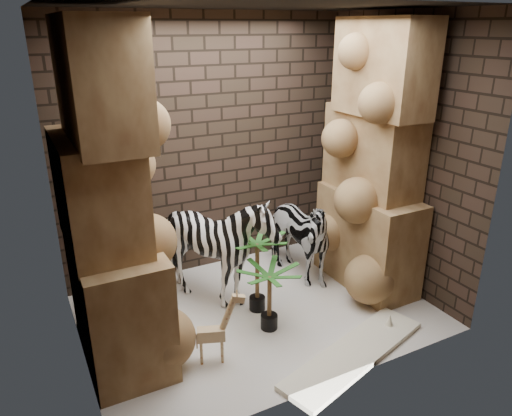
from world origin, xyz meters
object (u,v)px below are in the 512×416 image
zebra_left (220,253)px  palm_back (269,298)px  giraffe_toy (211,327)px  surfboard (354,354)px  palm_front (257,273)px  zebra_right (294,228)px

zebra_left → palm_back: bearing=-58.9°
giraffe_toy → zebra_left: bearing=82.1°
giraffe_toy → surfboard: 1.35m
palm_front → surfboard: size_ratio=0.51×
zebra_left → palm_front: (0.28, -0.33, -0.15)m
palm_front → palm_back: (-0.05, -0.35, -0.09)m
zebra_left → giraffe_toy: (-0.48, -0.89, -0.22)m
zebra_left → surfboard: zebra_left is taller
zebra_left → palm_front: bearing=-37.3°
palm_front → surfboard: 1.25m
palm_front → surfboard: palm_front is taller
palm_back → surfboard: size_ratio=0.40×
palm_front → zebra_right: bearing=31.6°
zebra_right → giraffe_toy: zebra_right is taller
giraffe_toy → palm_back: giraffe_toy is taller
giraffe_toy → palm_front: 0.94m
giraffe_toy → palm_back: size_ratio=1.06×
palm_front → palm_back: 0.37m
zebra_left → giraffe_toy: zebra_left is taller
zebra_right → palm_back: size_ratio=1.87×
zebra_right → surfboard: 1.67m
palm_back → surfboard: bearing=-57.0°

